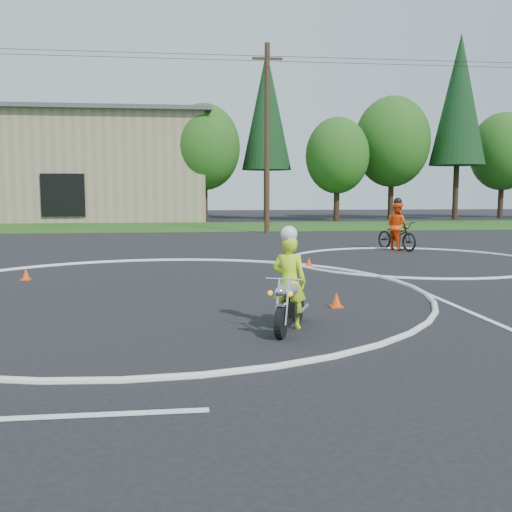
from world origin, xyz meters
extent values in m
plane|color=black|center=(0.00, 0.00, 0.00)|extent=(120.00, 120.00, 0.00)
cube|color=#1E4714|center=(0.00, 27.00, 0.01)|extent=(120.00, 10.00, 0.02)
torus|color=silver|center=(0.00, 3.00, 0.01)|extent=(12.12, 12.12, 0.12)
torus|color=silver|center=(8.00, 8.00, 0.01)|extent=(8.10, 8.10, 0.10)
cylinder|color=black|center=(2.20, -1.22, 0.26)|extent=(0.30, 0.52, 0.52)
cylinder|color=black|center=(2.67, -0.10, 0.26)|extent=(0.30, 0.52, 0.52)
cube|color=black|center=(2.45, -0.62, 0.35)|extent=(0.41, 0.53, 0.26)
ellipsoid|color=#B9B9BE|center=(2.39, -0.78, 0.68)|extent=(0.50, 0.63, 0.24)
cube|color=black|center=(2.56, -0.38, 0.64)|extent=(0.41, 0.57, 0.09)
cylinder|color=silver|center=(2.16, -1.12, 0.56)|extent=(0.16, 0.30, 0.70)
cylinder|color=white|center=(2.30, -1.18, 0.56)|extent=(0.16, 0.30, 0.70)
cube|color=white|center=(2.19, -1.23, 0.54)|extent=(0.19, 0.22, 0.04)
cylinder|color=white|center=(2.28, -1.02, 0.88)|extent=(0.57, 0.27, 0.03)
sphere|color=silver|center=(2.17, -1.30, 0.74)|extent=(0.16, 0.16, 0.16)
sphere|color=orange|center=(2.03, -1.22, 0.71)|extent=(0.08, 0.08, 0.08)
sphere|color=#FF980C|center=(2.32, -1.34, 0.71)|extent=(0.08, 0.08, 0.08)
cylinder|color=silver|center=(2.72, -0.35, 0.26)|extent=(0.34, 0.67, 0.07)
imported|color=#CBFF1A|center=(2.44, -0.56, 0.77)|extent=(0.66, 0.56, 1.53)
sphere|color=silver|center=(2.42, -0.60, 1.55)|extent=(0.28, 0.28, 0.28)
imported|color=black|center=(8.76, 11.46, 0.55)|extent=(1.45, 2.21, 1.10)
imported|color=#FF4B0D|center=(8.76, 11.46, 0.92)|extent=(0.97, 1.08, 1.83)
sphere|color=black|center=(8.76, 11.46, 1.86)|extent=(0.32, 0.32, 0.32)
cone|color=#F8490D|center=(3.64, 0.99, 0.15)|extent=(0.22, 0.22, 0.30)
cube|color=#F8490D|center=(3.64, 0.99, 0.01)|extent=(0.24, 0.24, 0.03)
cone|color=#F8490D|center=(4.33, 6.84, 0.15)|extent=(0.22, 0.22, 0.30)
cube|color=#F8490D|center=(4.33, 6.84, 0.01)|extent=(0.24, 0.24, 0.03)
cone|color=#F8490D|center=(-3.33, 5.25, 0.15)|extent=(0.22, 0.22, 0.30)
cube|color=#F8490D|center=(-3.33, 5.25, 0.01)|extent=(0.24, 0.24, 0.03)
cube|color=black|center=(-8.00, 31.90, 2.00)|extent=(3.00, 0.16, 3.00)
cylinder|color=#382619|center=(2.00, 34.00, 1.62)|extent=(0.44, 0.44, 3.24)
ellipsoid|color=#1E5116|center=(2.00, 34.00, 5.58)|extent=(5.40, 5.40, 6.48)
cylinder|color=#382619|center=(7.00, 36.00, 1.98)|extent=(0.44, 0.44, 3.96)
cone|color=black|center=(7.00, 36.00, 8.63)|extent=(3.96, 3.96, 9.35)
cylinder|color=#382619|center=(12.00, 33.00, 1.44)|extent=(0.44, 0.44, 2.88)
ellipsoid|color=#1E5116|center=(12.00, 33.00, 4.96)|extent=(4.80, 4.80, 5.76)
cylinder|color=#382619|center=(17.00, 35.00, 1.80)|extent=(0.44, 0.44, 3.60)
ellipsoid|color=#1E5116|center=(17.00, 35.00, 6.20)|extent=(6.00, 6.00, 7.20)
cylinder|color=#382619|center=(22.00, 34.00, 2.16)|extent=(0.44, 0.44, 4.32)
cone|color=black|center=(22.00, 34.00, 9.42)|extent=(4.32, 4.32, 10.20)
cylinder|color=#382619|center=(27.00, 36.00, 1.62)|extent=(0.44, 0.44, 3.24)
ellipsoid|color=#1E5116|center=(27.00, 36.00, 5.58)|extent=(5.40, 5.40, 6.48)
cylinder|color=#382619|center=(-2.00, 35.00, 1.44)|extent=(0.44, 0.44, 2.88)
ellipsoid|color=#1E5116|center=(-2.00, 35.00, 4.96)|extent=(4.80, 4.80, 5.76)
cylinder|color=#473321|center=(5.00, 21.00, 5.00)|extent=(0.28, 0.28, 10.00)
cube|color=#473321|center=(5.00, 21.00, 9.20)|extent=(1.60, 0.12, 0.12)
cylinder|color=black|center=(-5.00, 20.45, 9.20)|extent=(20.00, 0.02, 0.02)
cylinder|color=black|center=(-5.00, 21.55, 9.20)|extent=(20.00, 0.02, 0.02)
cylinder|color=black|center=(15.00, 20.45, 9.20)|extent=(20.00, 0.02, 0.02)
cylinder|color=black|center=(15.00, 21.55, 9.20)|extent=(20.00, 0.02, 0.02)
camera|label=1|loc=(0.83, -9.66, 2.24)|focal=40.00mm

